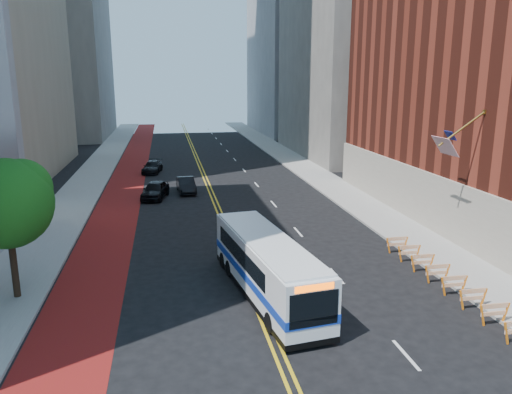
{
  "coord_description": "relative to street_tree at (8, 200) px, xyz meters",
  "views": [
    {
      "loc": [
        -3.96,
        -17.93,
        10.38
      ],
      "look_at": [
        0.74,
        8.0,
        4.08
      ],
      "focal_mm": 35.0,
      "sensor_mm": 36.0,
      "label": 1
    }
  ],
  "objects": [
    {
      "name": "ground",
      "position": [
        11.24,
        -6.04,
        -4.91
      ],
      "size": [
        160.0,
        160.0,
        0.0
      ],
      "primitive_type": "plane",
      "color": "black",
      "rests_on": "ground"
    },
    {
      "name": "sidewalk_left",
      "position": [
        -0.76,
        23.96,
        -4.84
      ],
      "size": [
        4.0,
        140.0,
        0.15
      ],
      "primitive_type": "cube",
      "color": "gray",
      "rests_on": "ground"
    },
    {
      "name": "sidewalk_right",
      "position": [
        23.24,
        23.96,
        -4.84
      ],
      "size": [
        4.0,
        140.0,
        0.15
      ],
      "primitive_type": "cube",
      "color": "gray",
      "rests_on": "ground"
    },
    {
      "name": "bus_lane_paint",
      "position": [
        3.14,
        23.96,
        -4.91
      ],
      "size": [
        3.6,
        140.0,
        0.01
      ],
      "primitive_type": "cube",
      "color": "maroon",
      "rests_on": "ground"
    },
    {
      "name": "center_line_inner",
      "position": [
        11.06,
        23.96,
        -4.91
      ],
      "size": [
        0.14,
        140.0,
        0.01
      ],
      "primitive_type": "cube",
      "color": "gold",
      "rests_on": "ground"
    },
    {
      "name": "center_line_outer",
      "position": [
        11.42,
        23.96,
        -4.91
      ],
      "size": [
        0.14,
        140.0,
        0.01
      ],
      "primitive_type": "cube",
      "color": "gold",
      "rests_on": "ground"
    },
    {
      "name": "lane_dashes",
      "position": [
        16.04,
        31.96,
        -4.9
      ],
      "size": [
        0.14,
        98.2,
        0.01
      ],
      "color": "silver",
      "rests_on": "ground"
    },
    {
      "name": "midrise_right_near",
      "position": [
        34.24,
        41.96,
        15.09
      ],
      "size": [
        18.0,
        26.0,
        40.0
      ],
      "primitive_type": "cube",
      "color": "slate",
      "rests_on": "ground"
    },
    {
      "name": "construction_barriers",
      "position": [
        20.84,
        -2.62,
        -4.24
      ],
      "size": [
        1.42,
        10.91,
        1.0
      ],
      "color": "orange",
      "rests_on": "ground"
    },
    {
      "name": "street_tree",
      "position": [
        0.0,
        0.0,
        0.0
      ],
      "size": [
        4.2,
        4.2,
        6.7
      ],
      "color": "black",
      "rests_on": "sidewalk_left"
    },
    {
      "name": "transit_bus",
      "position": [
        11.82,
        -1.75,
        -3.37
      ],
      "size": [
        3.82,
        10.94,
        2.95
      ],
      "rotation": [
        0.0,
        0.0,
        0.14
      ],
      "color": "silver",
      "rests_on": "ground"
    },
    {
      "name": "car_a",
      "position": [
        6.18,
        19.84,
        -4.14
      ],
      "size": [
        2.8,
        4.81,
        1.54
      ],
      "primitive_type": "imported",
      "rotation": [
        0.0,
        0.0,
        -0.23
      ],
      "color": "black",
      "rests_on": "ground"
    },
    {
      "name": "car_b",
      "position": [
        8.96,
        21.75,
        -4.21
      ],
      "size": [
        1.81,
        4.36,
        1.4
      ],
      "primitive_type": "imported",
      "rotation": [
        0.0,
        0.0,
        0.08
      ],
      "color": "black",
      "rests_on": "ground"
    },
    {
      "name": "car_c",
      "position": [
        5.68,
        32.43,
        -4.26
      ],
      "size": [
        2.53,
        4.69,
        1.29
      ],
      "primitive_type": "imported",
      "rotation": [
        0.0,
        0.0,
        -0.17
      ],
      "color": "black",
      "rests_on": "ground"
    }
  ]
}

